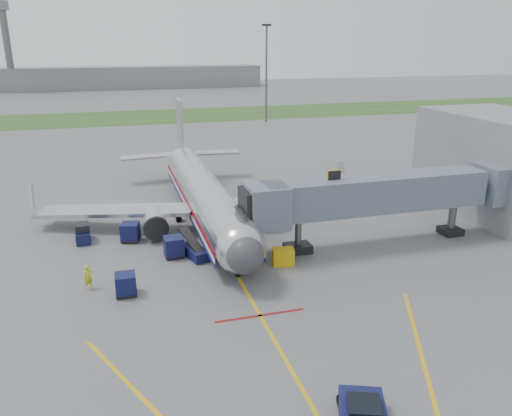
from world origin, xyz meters
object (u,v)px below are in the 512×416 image
object	(u,v)px
airliner	(204,194)
ramp_worker	(88,277)
baggage_tug	(83,234)
belt_loader	(194,251)

from	to	relation	value
airliner	ramp_worker	distance (m)	16.40
baggage_tug	ramp_worker	bearing A→B (deg)	-85.70
airliner	belt_loader	world-z (taller)	airliner
belt_loader	ramp_worker	size ratio (longest dim) A/B	2.24
belt_loader	airliner	bearing A→B (deg)	73.97
baggage_tug	airliner	bearing A→B (deg)	13.42
airliner	ramp_worker	xyz separation A→B (m)	(-10.73, -12.27, -1.74)
belt_loader	ramp_worker	world-z (taller)	belt_loader
airliner	ramp_worker	world-z (taller)	airliner
airliner	baggage_tug	size ratio (longest dim) A/B	14.58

